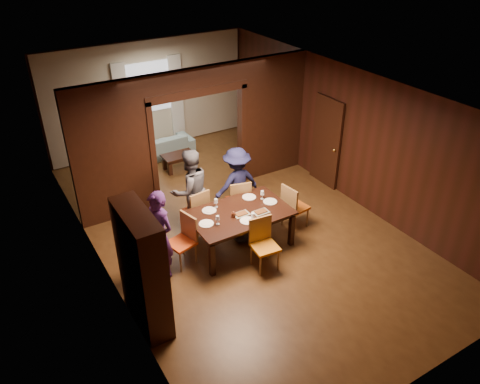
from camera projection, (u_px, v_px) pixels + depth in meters
floor at (237, 225)px, 9.68m from camera, size 9.00×9.00×0.00m
ceiling at (236, 89)px, 8.20m from camera, size 5.50×9.00×0.02m
room_walls at (193, 127)px, 10.30m from camera, size 5.52×9.01×2.90m
person_purple at (159, 236)px, 7.95m from camera, size 0.59×0.71×1.66m
person_grey at (190, 190)px, 9.19m from camera, size 0.90×0.73×1.73m
person_navy at (237, 183)px, 9.60m from camera, size 1.02×0.60×1.57m
sofa at (157, 147)px, 12.30m from camera, size 1.94×0.80×0.56m
serving_bowl at (241, 206)px, 8.83m from camera, size 0.33×0.33×0.08m
dining_table at (239, 229)px, 8.91m from camera, size 1.89×1.17×0.76m
coffee_table at (179, 162)px, 11.73m from camera, size 0.80×0.50×0.40m
chair_left at (181, 242)px, 8.38m from camera, size 0.53×0.53×0.97m
chair_right at (296, 206)px, 9.42m from camera, size 0.50×0.50×0.97m
chair_far_l at (195, 210)px, 9.28m from camera, size 0.50×0.50×0.97m
chair_far_r at (238, 200)px, 9.62m from camera, size 0.54×0.54×0.97m
chair_near at (265, 246)px, 8.28m from camera, size 0.48×0.48×0.97m
hutch at (142, 269)px, 6.94m from camera, size 0.40×1.20×2.00m
door_right at (326, 142)px, 10.72m from camera, size 0.06×0.90×2.10m
window_far at (148, 87)px, 12.08m from camera, size 1.20×0.03×1.30m
curtain_left at (123, 110)px, 11.94m from camera, size 0.35×0.06×2.40m
curtain_right at (177, 99)px, 12.61m from camera, size 0.35×0.06×2.40m
plate_left at (206, 224)px, 8.38m from camera, size 0.27×0.27×0.01m
plate_far_l at (209, 210)px, 8.75m from camera, size 0.27×0.27×0.01m
plate_far_r at (249, 197)px, 9.17m from camera, size 0.27×0.27×0.01m
plate_right at (270, 202)px, 9.02m from camera, size 0.27×0.27×0.01m
plate_near at (247, 221)px, 8.46m from camera, size 0.27×0.27×0.01m
platter_a at (241, 214)px, 8.63m from camera, size 0.30×0.20×0.04m
platter_b at (261, 212)px, 8.69m from camera, size 0.30×0.20×0.04m
wineglass_left at (218, 220)px, 8.32m from camera, size 0.08×0.08×0.18m
wineglass_far at (216, 203)px, 8.82m from camera, size 0.08×0.08×0.18m
wineglass_right at (262, 195)px, 9.07m from camera, size 0.08×0.08×0.18m
tumbler at (253, 216)px, 8.46m from camera, size 0.07×0.07×0.14m
condiment_jar at (233, 214)px, 8.54m from camera, size 0.08×0.08×0.11m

